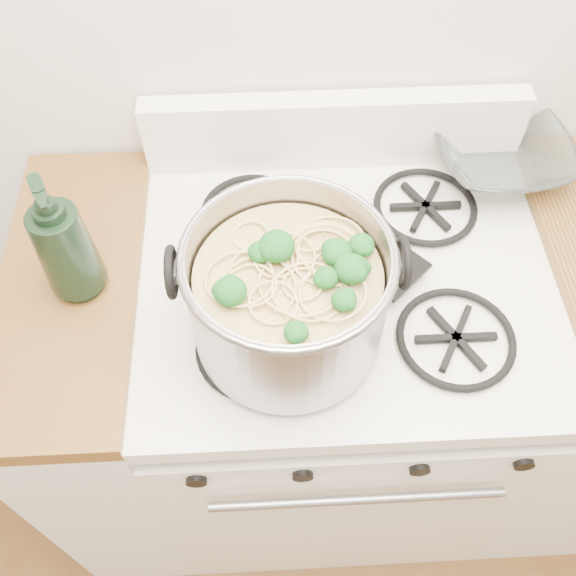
% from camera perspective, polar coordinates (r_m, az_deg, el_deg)
% --- Properties ---
extents(gas_range, '(0.76, 0.66, 0.92)m').
position_cam_1_polar(gas_range, '(1.58, 3.98, -8.87)').
color(gas_range, white).
rests_on(gas_range, ground).
extents(counter_left, '(0.25, 0.65, 0.92)m').
position_cam_1_polar(counter_left, '(1.60, -14.56, -8.95)').
color(counter_left, silver).
rests_on(counter_left, ground).
extents(stock_pot, '(0.35, 0.32, 0.22)m').
position_cam_1_polar(stock_pot, '(1.00, 0.00, -0.80)').
color(stock_pot, gray).
rests_on(stock_pot, gas_range).
extents(spatula, '(0.42, 0.42, 0.02)m').
position_cam_1_polar(spatula, '(1.16, 9.43, 1.85)').
color(spatula, black).
rests_on(spatula, gas_range).
extents(glass_bowl, '(0.11, 0.11, 0.03)m').
position_cam_1_polar(glass_bowl, '(1.39, 18.17, 10.70)').
color(glass_bowl, white).
rests_on(glass_bowl, gas_range).
extents(bottle, '(0.13, 0.13, 0.26)m').
position_cam_1_polar(bottle, '(1.10, -19.53, 4.13)').
color(bottle, black).
rests_on(bottle, counter_left).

